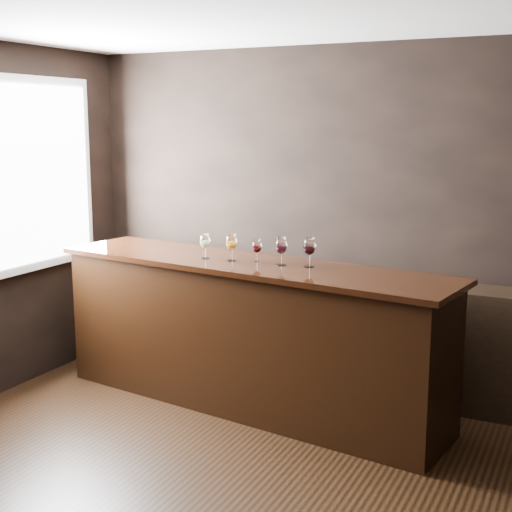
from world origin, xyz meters
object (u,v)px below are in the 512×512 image
at_px(back_bar_shelf, 410,341).
at_px(glass_red_c, 309,247).
at_px(glass_red_a, 257,247).
at_px(glass_red_b, 281,246).
at_px(glass_white, 205,242).
at_px(glass_amber, 231,243).
at_px(bar_counter, 248,337).

xyz_separation_m(back_bar_shelf, glass_red_c, (-0.61, -0.64, 0.81)).
xyz_separation_m(glass_red_a, glass_red_b, (0.21, -0.03, 0.03)).
bearing_deg(back_bar_shelf, glass_red_b, -140.06).
height_order(back_bar_shelf, glass_white, glass_white).
distance_m(back_bar_shelf, glass_amber, 1.62).
distance_m(bar_counter, glass_red_a, 0.71).
height_order(back_bar_shelf, glass_amber, glass_amber).
xyz_separation_m(bar_counter, glass_red_c, (0.48, 0.04, 0.74)).
relative_size(back_bar_shelf, glass_red_a, 15.14).
bearing_deg(glass_red_a, back_bar_shelf, 32.57).
height_order(glass_white, glass_red_b, glass_red_b).
height_order(back_bar_shelf, glass_red_c, glass_red_c).
relative_size(bar_counter, glass_red_c, 14.55).
bearing_deg(glass_red_a, glass_white, -174.00).
relative_size(glass_amber, glass_red_c, 0.95).
xyz_separation_m(glass_amber, glass_red_c, (0.62, 0.05, 0.01)).
height_order(glass_red_a, glass_red_b, glass_red_b).
bearing_deg(glass_amber, glass_red_c, 4.69).
bearing_deg(back_bar_shelf, glass_amber, -150.41).
height_order(glass_amber, glass_red_c, glass_red_c).
distance_m(glass_white, glass_amber, 0.23).
bearing_deg(glass_white, glass_red_b, 1.63).
relative_size(bar_counter, glass_amber, 15.33).
distance_m(glass_amber, glass_red_c, 0.62).
xyz_separation_m(back_bar_shelf, glass_white, (-1.45, -0.70, 0.80)).
distance_m(glass_amber, glass_red_a, 0.20).
relative_size(bar_counter, glass_white, 16.24).
xyz_separation_m(glass_white, glass_amber, (0.23, 0.01, 0.01)).
bearing_deg(glass_white, glass_red_c, 3.83).
xyz_separation_m(bar_counter, glass_white, (-0.36, -0.02, 0.72)).
xyz_separation_m(back_bar_shelf, glass_amber, (-1.22, -0.69, 0.80)).
height_order(bar_counter, glass_red_a, glass_red_a).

